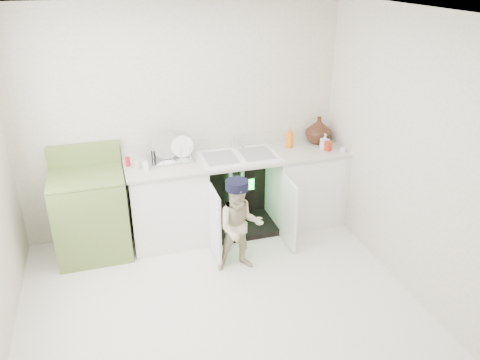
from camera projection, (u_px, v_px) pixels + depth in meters
The scene contains 5 objects.
ground at pixel (219, 302), 4.26m from camera, with size 3.50×3.50×0.00m, color silver.
room_shell at pixel (216, 178), 3.73m from camera, with size 6.00×5.50×1.26m.
counter_run at pixel (241, 191), 5.26m from camera, with size 2.44×1.02×1.21m.
avocado_stove at pixel (91, 213), 4.81m from camera, with size 0.72×0.65×1.12m.
repair_worker at pixel (240, 226), 4.54m from camera, with size 0.53×0.61×0.96m.
Camera 1 is at (-0.79, -3.29, 2.83)m, focal length 35.00 mm.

